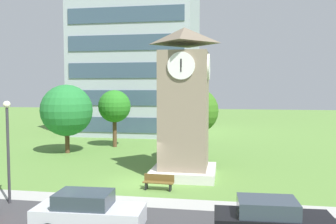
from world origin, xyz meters
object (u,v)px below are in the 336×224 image
object	(u,v)px
parked_car_black	(272,221)
clock_tower	(184,111)
park_bench	(159,182)
parked_car_silver	(88,212)
tree_near_tower	(195,111)
tree_by_building	(114,107)
tree_streetside	(67,110)
street_lamp	(8,139)

from	to	relation	value
parked_car_black	clock_tower	bearing A→B (deg)	115.30
park_bench	parked_car_silver	size ratio (longest dim) A/B	0.40
clock_tower	tree_near_tower	bearing A→B (deg)	86.03
clock_tower	tree_by_building	bearing A→B (deg)	127.93
tree_streetside	parked_car_black	world-z (taller)	tree_streetside
street_lamp	tree_by_building	xyz separation A→B (m)	(-0.15, 17.69, 0.76)
parked_car_black	park_bench	bearing A→B (deg)	132.18
clock_tower	street_lamp	distance (m)	10.82
parked_car_silver	parked_car_black	distance (m)	7.28
clock_tower	parked_car_silver	xyz separation A→B (m)	(-2.76, -9.82, -3.54)
street_lamp	parked_car_silver	xyz separation A→B (m)	(5.42, -2.82, -2.46)
park_bench	tree_near_tower	xyz separation A→B (m)	(1.42, 8.13, 3.65)
tree_by_building	parked_car_black	size ratio (longest dim) A/B	1.28
clock_tower	parked_car_silver	distance (m)	10.80
clock_tower	tree_streetside	size ratio (longest dim) A/B	1.58
tree_by_building	tree_near_tower	world-z (taller)	tree_near_tower
tree_near_tower	tree_streetside	xyz separation A→B (m)	(-11.88, 1.98, -0.21)
park_bench	parked_car_silver	distance (m)	6.68
clock_tower	tree_streetside	distance (m)	13.38
tree_by_building	tree_streetside	distance (m)	5.10
park_bench	street_lamp	bearing A→B (deg)	-152.92
tree_near_tower	parked_car_silver	distance (m)	15.25
tree_near_tower	parked_car_silver	bearing A→B (deg)	-101.97
park_bench	street_lamp	size ratio (longest dim) A/B	0.35
clock_tower	tree_by_building	world-z (taller)	clock_tower
clock_tower	tree_near_tower	xyz separation A→B (m)	(0.33, 4.76, -0.29)
park_bench	tree_streetside	bearing A→B (deg)	136.01
tree_streetside	parked_car_silver	size ratio (longest dim) A/B	1.39
park_bench	street_lamp	world-z (taller)	street_lamp
clock_tower	street_lamp	world-z (taller)	clock_tower
tree_streetside	parked_car_silver	world-z (taller)	tree_streetside
park_bench	parked_car_black	world-z (taller)	parked_car_black
tree_streetside	parked_car_black	distance (m)	23.07
tree_streetside	park_bench	bearing A→B (deg)	-43.99
tree_by_building	tree_streetside	size ratio (longest dim) A/B	0.92
clock_tower	parked_car_black	bearing A→B (deg)	-64.70
tree_by_building	parked_car_black	distance (m)	24.18
tree_by_building	tree_near_tower	distance (m)	10.50
street_lamp	tree_by_building	distance (m)	17.70
tree_streetside	tree_by_building	bearing A→B (deg)	50.86
tree_by_building	tree_streetside	world-z (taller)	tree_streetside
clock_tower	parked_car_black	distance (m)	11.14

